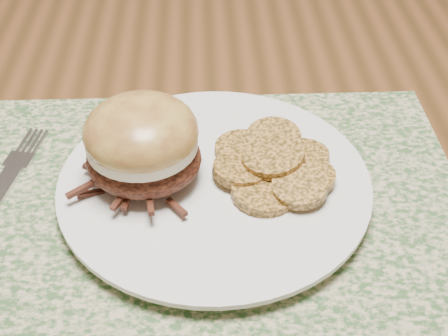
# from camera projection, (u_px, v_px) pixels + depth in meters

# --- Properties ---
(dining_table) EXTENTS (1.50, 0.90, 0.75)m
(dining_table) POSITION_uv_depth(u_px,v_px,m) (222.00, 110.00, 0.80)
(dining_table) COLOR brown
(dining_table) RESTS_ON ground
(placemat) EXTENTS (0.45, 0.33, 0.00)m
(placemat) POSITION_uv_depth(u_px,v_px,m) (214.00, 202.00, 0.55)
(placemat) COLOR #375C2F
(placemat) RESTS_ON dining_table
(dinner_plate) EXTENTS (0.26, 0.26, 0.02)m
(dinner_plate) POSITION_uv_depth(u_px,v_px,m) (215.00, 185.00, 0.55)
(dinner_plate) COLOR white
(dinner_plate) RESTS_ON placemat
(pork_sandwich) EXTENTS (0.13, 0.12, 0.08)m
(pork_sandwich) POSITION_uv_depth(u_px,v_px,m) (142.00, 143.00, 0.53)
(pork_sandwich) COLOR black
(pork_sandwich) RESTS_ON dinner_plate
(roasted_potatoes) EXTENTS (0.11, 0.13, 0.03)m
(roasted_potatoes) POSITION_uv_depth(u_px,v_px,m) (274.00, 165.00, 0.55)
(roasted_potatoes) COLOR #B17934
(roasted_potatoes) RESTS_ON dinner_plate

